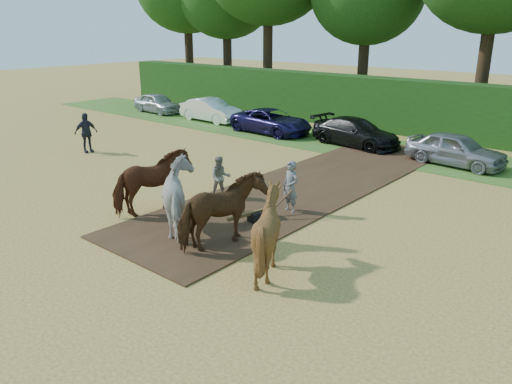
{
  "coord_description": "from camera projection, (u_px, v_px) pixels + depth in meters",
  "views": [
    {
      "loc": [
        11.73,
        -8.35,
        5.87
      ],
      "look_at": [
        3.14,
        1.8,
        1.4
      ],
      "focal_mm": 35.0,
      "sensor_mm": 36.0,
      "label": 1
    }
  ],
  "objects": [
    {
      "name": "ground",
      "position": [
        139.0,
        229.0,
        15.09
      ],
      "size": [
        120.0,
        120.0,
        0.0
      ],
      "primitive_type": "plane",
      "color": "gold",
      "rests_on": "ground"
    },
    {
      "name": "parked_cars",
      "position": [
        401.0,
        140.0,
        23.56
      ],
      "size": [
        40.52,
        2.88,
        1.45
      ],
      "color": "#A3A5AA",
      "rests_on": "ground"
    },
    {
      "name": "grass_verge",
      "position": [
        364.0,
        147.0,
        25.21
      ],
      "size": [
        50.0,
        5.0,
        0.03
      ],
      "primitive_type": "cube",
      "color": "#38601E",
      "rests_on": "ground"
    },
    {
      "name": "spectator_near",
      "position": [
        220.0,
        178.0,
        17.51
      ],
      "size": [
        0.92,
        0.95,
        1.54
      ],
      "primitive_type": "imported",
      "rotation": [
        0.0,
        0.0,
        0.9
      ],
      "color": "#B9AF91",
      "rests_on": "ground"
    },
    {
      "name": "plough_team",
      "position": [
        205.0,
        204.0,
        14.16
      ],
      "size": [
        7.17,
        4.99,
        2.09
      ],
      "color": "brown",
      "rests_on": "ground"
    },
    {
      "name": "earth_strip",
      "position": [
        311.0,
        184.0,
        19.23
      ],
      "size": [
        4.5,
        17.0,
        0.05
      ],
      "primitive_type": "cube",
      "color": "#472D1C",
      "rests_on": "ground"
    },
    {
      "name": "hedgerow",
      "position": [
        405.0,
        107.0,
        28.0
      ],
      "size": [
        46.0,
        1.6,
        3.0
      ],
      "primitive_type": "cube",
      "color": "#14380F",
      "rests_on": "ground"
    },
    {
      "name": "spectator_far",
      "position": [
        86.0,
        133.0,
        23.87
      ],
      "size": [
        0.64,
        1.18,
        1.91
      ],
      "primitive_type": "imported",
      "rotation": [
        0.0,
        0.0,
        1.41
      ],
      "color": "#23242F",
      "rests_on": "ground"
    }
  ]
}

